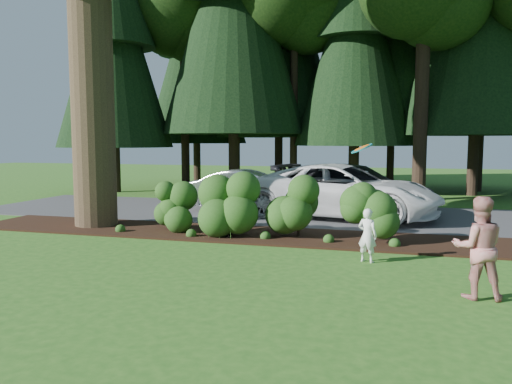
# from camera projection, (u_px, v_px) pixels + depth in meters

# --- Properties ---
(ground) EXTENTS (80.00, 80.00, 0.00)m
(ground) POSITION_uv_depth(u_px,v_px,m) (194.00, 263.00, 10.53)
(ground) COLOR #245518
(ground) RESTS_ON ground
(mulch_bed) EXTENTS (16.00, 2.50, 0.05)m
(mulch_bed) POSITION_uv_depth(u_px,v_px,m) (241.00, 234.00, 13.64)
(mulch_bed) COLOR black
(mulch_bed) RESTS_ON ground
(driveway) EXTENTS (22.00, 6.00, 0.03)m
(driveway) POSITION_uv_depth(u_px,v_px,m) (277.00, 213.00, 17.71)
(driveway) COLOR #38383A
(driveway) RESTS_ON ground
(shrub_row) EXTENTS (6.53, 1.60, 1.61)m
(shrub_row) POSITION_uv_depth(u_px,v_px,m) (267.00, 207.00, 13.24)
(shrub_row) COLOR #244916
(shrub_row) RESTS_ON ground
(lily_cluster) EXTENTS (0.69, 0.09, 0.57)m
(lily_cluster) POSITION_uv_depth(u_px,v_px,m) (220.00, 221.00, 12.86)
(lily_cluster) COLOR #244916
(lily_cluster) RESTS_ON ground
(tree_wall) EXTENTS (25.66, 12.15, 17.09)m
(tree_wall) POSITION_uv_depth(u_px,v_px,m) (323.00, 3.00, 25.17)
(tree_wall) COLOR black
(tree_wall) RESTS_ON ground
(car_silver_wagon) EXTENTS (4.60, 1.98, 1.48)m
(car_silver_wagon) POSITION_uv_depth(u_px,v_px,m) (250.00, 191.00, 18.11)
(car_silver_wagon) COLOR #B6B7BB
(car_silver_wagon) RESTS_ON driveway
(car_white_suv) EXTENTS (6.84, 4.14, 1.78)m
(car_white_suv) POSITION_uv_depth(u_px,v_px,m) (343.00, 191.00, 16.46)
(car_white_suv) COLOR white
(car_white_suv) RESTS_ON driveway
(car_dark_suv) EXTENTS (6.21, 3.59, 1.69)m
(car_dark_suv) POSITION_uv_depth(u_px,v_px,m) (354.00, 188.00, 18.02)
(car_dark_suv) COLOR black
(car_dark_suv) RESTS_ON driveway
(child) EXTENTS (0.49, 0.41, 1.15)m
(child) POSITION_uv_depth(u_px,v_px,m) (367.00, 235.00, 10.53)
(child) COLOR white
(child) RESTS_ON ground
(adult) EXTENTS (0.86, 0.70, 1.68)m
(adult) POSITION_uv_depth(u_px,v_px,m) (478.00, 248.00, 8.07)
(adult) COLOR #AA1616
(adult) RESTS_ON ground
(frisbee) EXTENTS (0.48, 0.49, 0.27)m
(frisbee) POSITION_uv_depth(u_px,v_px,m) (362.00, 148.00, 10.77)
(frisbee) COLOR #166E79
(frisbee) RESTS_ON ground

